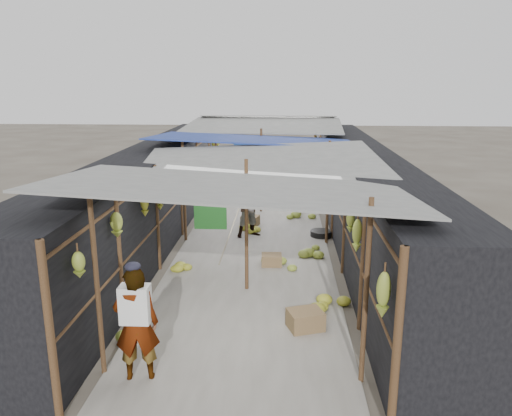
% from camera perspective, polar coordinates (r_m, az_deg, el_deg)
% --- Properties ---
extents(ground, '(80.00, 80.00, 0.00)m').
position_cam_1_polar(ground, '(7.36, -2.90, -18.70)').
color(ground, '#6B6356').
rests_on(ground, ground).
extents(aisle_slab, '(3.60, 16.00, 0.02)m').
position_cam_1_polar(aisle_slab, '(13.26, 0.06, -3.16)').
color(aisle_slab, '#9E998E').
rests_on(aisle_slab, ground).
extents(stall_left, '(1.40, 15.00, 2.30)m').
position_cam_1_polar(stall_left, '(13.38, -11.56, 1.75)').
color(stall_left, black).
rests_on(stall_left, ground).
extents(stall_right, '(1.40, 15.00, 2.30)m').
position_cam_1_polar(stall_right, '(13.10, 11.95, 1.46)').
color(stall_right, black).
rests_on(stall_right, ground).
extents(crate_near, '(0.67, 0.60, 0.33)m').
position_cam_1_polar(crate_near, '(8.49, 5.66, -12.64)').
color(crate_near, olive).
rests_on(crate_near, ground).
extents(crate_mid, '(0.46, 0.38, 0.27)m').
position_cam_1_polar(crate_mid, '(11.14, 1.80, -5.98)').
color(crate_mid, olive).
rests_on(crate_mid, ground).
extents(crate_back, '(0.55, 0.49, 0.30)m').
position_cam_1_polar(crate_back, '(14.13, -0.66, -1.46)').
color(crate_back, olive).
rests_on(crate_back, ground).
extents(black_basin, '(0.56, 0.56, 0.17)m').
position_cam_1_polar(black_basin, '(13.28, 7.42, -2.94)').
color(black_basin, black).
rests_on(black_basin, ground).
extents(vendor_elderly, '(0.66, 0.50, 1.64)m').
position_cam_1_polar(vendor_elderly, '(7.09, -13.50, -12.80)').
color(vendor_elderly, white).
rests_on(vendor_elderly, ground).
extents(shopper_blue, '(1.01, 0.93, 1.67)m').
position_cam_1_polar(shopper_blue, '(12.98, -0.48, 0.22)').
color(shopper_blue, '#1F3D9F').
rests_on(shopper_blue, ground).
extents(vendor_seated, '(0.40, 0.56, 0.78)m').
position_cam_1_polar(vendor_seated, '(16.95, 6.55, 1.98)').
color(vendor_seated, '#4C4842').
rests_on(vendor_seated, ground).
extents(market_canopy, '(5.62, 15.20, 2.77)m').
position_cam_1_polar(market_canopy, '(13.08, 0.26, 7.36)').
color(market_canopy, brown).
rests_on(market_canopy, ground).
extents(hanging_bananas, '(3.96, 13.91, 0.86)m').
position_cam_1_polar(hanging_bananas, '(13.15, 0.48, 4.07)').
color(hanging_bananas, olive).
rests_on(hanging_bananas, ground).
extents(floor_bananas, '(3.84, 10.42, 0.36)m').
position_cam_1_polar(floor_bananas, '(12.61, 2.08, -3.43)').
color(floor_bananas, '#9C9E28').
rests_on(floor_bananas, ground).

